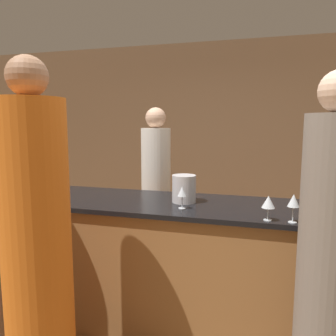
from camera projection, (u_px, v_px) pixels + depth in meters
ground_plane at (190, 328)px, 2.63m from camera, size 14.00×14.00×0.00m
back_wall at (225, 139)px, 4.84m from camera, size 8.00×0.06×2.80m
bar_counter at (190, 267)px, 2.56m from camera, size 3.30×0.75×1.03m
bartender at (156, 200)px, 3.38m from camera, size 0.30×0.30×1.79m
guest_1 at (328, 274)px, 1.63m from camera, size 0.30×0.30×1.88m
guest_2 at (37, 247)px, 1.88m from camera, size 0.39×0.39×1.99m
wine_bottle_0 at (323, 199)px, 2.10m from camera, size 0.07×0.07×0.30m
ice_bucket at (184, 189)px, 2.51m from camera, size 0.18×0.18×0.21m
wine_glass_0 at (268, 202)px, 2.03m from camera, size 0.08×0.08×0.16m
wine_glass_1 at (182, 192)px, 2.31m from camera, size 0.07×0.07×0.16m
wine_glass_4 at (294, 201)px, 1.98m from camera, size 0.07×0.07×0.18m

